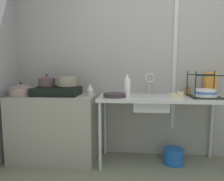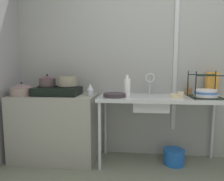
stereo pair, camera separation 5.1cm
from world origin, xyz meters
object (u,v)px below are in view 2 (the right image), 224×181
at_px(percolator, 90,89).
at_px(pot_on_right_burner, 68,81).
at_px(stove, 58,91).
at_px(cup_by_rack, 181,95).
at_px(bucket_on_floor, 174,157).
at_px(bottle_by_sink, 127,87).
at_px(faucet, 150,80).
at_px(utensil_jar, 188,91).
at_px(frying_pan, 114,95).
at_px(pot_beside_stove, 22,90).
at_px(small_bowl_on_drainboard, 176,96).
at_px(cereal_box, 211,84).
at_px(sink_basin, 150,103).
at_px(dish_rack, 206,93).
at_px(pot_on_left_burner, 47,81).

bearing_deg(percolator, pot_on_right_burner, -173.88).
height_order(stove, cup_by_rack, stove).
bearing_deg(bucket_on_floor, percolator, 178.80).
height_order(pot_on_right_burner, bottle_by_sink, bottle_by_sink).
xyz_separation_m(faucet, utensil_jar, (0.49, 0.08, -0.14)).
height_order(frying_pan, bottle_by_sink, bottle_by_sink).
distance_m(pot_beside_stove, bucket_on_floor, 2.04).
xyz_separation_m(cup_by_rack, bottle_by_sink, (-0.61, 0.05, 0.08)).
bearing_deg(pot_beside_stove, cup_by_rack, 0.79).
xyz_separation_m(percolator, utensil_jar, (1.23, 0.18, -0.03)).
bearing_deg(stove, pot_on_right_burner, 0.00).
height_order(small_bowl_on_drainboard, bucket_on_floor, small_bowl_on_drainboard).
height_order(pot_on_right_burner, small_bowl_on_drainboard, pot_on_right_burner).
bearing_deg(cup_by_rack, small_bowl_on_drainboard, 140.88).
height_order(cup_by_rack, bucket_on_floor, cup_by_rack).
bearing_deg(stove, cereal_box, 6.44).
xyz_separation_m(stove, bucket_on_floor, (1.44, 0.01, -0.80)).
xyz_separation_m(pot_on_right_burner, pot_beside_stove, (-0.55, -0.09, -0.10)).
bearing_deg(sink_basin, pot_beside_stove, -177.86).
xyz_separation_m(frying_pan, bottle_by_sink, (0.15, 0.06, 0.09)).
distance_m(percolator, small_bowl_on_drainboard, 1.03).
bearing_deg(utensil_jar, faucet, -170.92).
bearing_deg(bottle_by_sink, faucet, 28.19).
bearing_deg(bottle_by_sink, pot_on_right_burner, 178.54).
height_order(dish_rack, bucket_on_floor, dish_rack).
distance_m(pot_on_right_burner, pot_beside_stove, 0.57).
relative_size(percolator, sink_basin, 0.37).
relative_size(stove, cereal_box, 1.89).
bearing_deg(frying_pan, stove, 173.79).
distance_m(percolator, cereal_box, 1.52).
bearing_deg(cereal_box, pot_on_left_burner, 177.53).
distance_m(pot_beside_stove, frying_pan, 1.14).
xyz_separation_m(dish_rack, utensil_jar, (-0.13, 0.23, -0.00)).
height_order(frying_pan, utensil_jar, utensil_jar).
distance_m(pot_on_right_burner, small_bowl_on_drainboard, 1.31).
distance_m(dish_rack, utensil_jar, 0.26).
height_order(pot_beside_stove, utensil_jar, utensil_jar).
bearing_deg(pot_on_left_burner, stove, 0.00).
height_order(faucet, cup_by_rack, faucet).
height_order(percolator, utensil_jar, utensil_jar).
bearing_deg(pot_on_right_burner, dish_rack, -0.69).
xyz_separation_m(stove, cereal_box, (1.91, 0.22, 0.09)).
xyz_separation_m(small_bowl_on_drainboard, bucket_on_floor, (0.01, 0.04, -0.76)).
xyz_separation_m(percolator, dish_rack, (1.36, -0.05, -0.02)).
bearing_deg(cereal_box, sink_basin, -170.72).
height_order(dish_rack, bottle_by_sink, dish_rack).
height_order(dish_rack, cup_by_rack, dish_rack).
xyz_separation_m(sink_basin, bottle_by_sink, (-0.27, 0.01, 0.19)).
xyz_separation_m(pot_beside_stove, faucet, (1.57, 0.22, 0.12)).
bearing_deg(dish_rack, frying_pan, -176.80).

